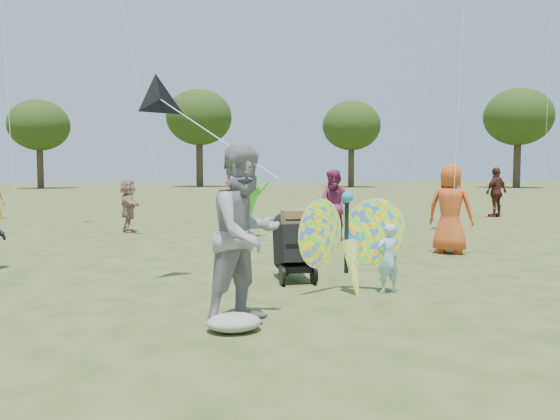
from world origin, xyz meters
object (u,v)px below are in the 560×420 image
Objects in this scene: crowd_a at (450,209)px; butterfly_kite at (349,244)px; crowd_h at (496,192)px; crowd_j at (231,195)px; crowd_c at (450,201)px; crowd_d at (128,206)px; adult_man at (246,234)px; child_girl at (388,258)px; jogging_stroller at (292,241)px; alien_kite at (249,199)px; crowd_e at (335,205)px.

crowd_a reaches higher than butterfly_kite.
crowd_j is at bearing -40.29° from crowd_h.
crowd_c is 0.97× the size of crowd_h.
crowd_d is at bearing -9.94° from crowd_h.
adult_man is at bearing 8.05° from crowd_c.
child_girl is 0.88× the size of jogging_stroller.
child_girl is 2.43m from adult_man.
child_girl is 4.18m from crowd_a.
crowd_h is at bearing 48.97° from butterfly_kite.
crowd_a reaches higher than jogging_stroller.
alien_kite is at bearing 47.75° from adult_man.
alien_kite is (-0.89, 6.77, 0.49)m from child_girl.
crowd_c is at bearing -4.45° from alien_kite.
alien_kite is at bearing 11.50° from crowd_j.
adult_man reaches higher than jogging_stroller.
adult_man reaches higher than crowd_a.
crowd_c is 3.55m from crowd_e.
butterfly_kite is at bearing -20.86° from child_girl.
crowd_a is 2.96m from crowd_e.
crowd_h reaches higher than crowd_c.
crowd_a is at bearing 43.47° from butterfly_kite.
jogging_stroller reaches higher than child_girl.
crowd_j is at bearing -41.82° from crowd_d.
crowd_j is (1.67, 15.42, -0.23)m from adult_man.
butterfly_kite reaches higher than jogging_stroller.
adult_man is at bearing 81.80° from crowd_a.
adult_man is at bearing -74.75° from crowd_e.
crowd_c is at bearing 46.44° from crowd_j.
crowd_c is (1.79, 3.20, -0.02)m from crowd_a.
crowd_c is 6.45m from crowd_h.
butterfly_kite is at bearing -65.13° from crowd_e.
adult_man is 9.80m from crowd_d.
adult_man is 1.13× the size of butterfly_kite.
crowd_d is at bearing 110.98° from jogging_stroller.
crowd_d is 13.17m from crowd_h.
crowd_a is 1.05× the size of butterfly_kite.
crowd_c is at bearing 53.13° from crowd_e.
crowd_d is (-1.85, 9.62, -0.25)m from adult_man.
crowd_h reaches higher than butterfly_kite.
crowd_a is 1.67× the size of jogging_stroller.
jogging_stroller is at bearing 68.76° from crowd_a.
crowd_e is (-1.68, 2.43, -0.05)m from crowd_a.
crowd_c reaches higher than crowd_e.
crowd_e is at bearing 24.33° from crowd_j.
child_girl is 0.49× the size of adult_man.
crowd_h reaches higher than alien_kite.
child_girl is 0.55× the size of butterfly_kite.
crowd_a is at bearing -139.57° from crowd_d.
crowd_j reaches higher than jogging_stroller.
child_girl is 0.55× the size of alien_kite.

